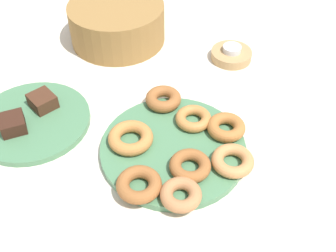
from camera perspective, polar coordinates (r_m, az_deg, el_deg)
ground_plane at (r=0.87m, az=0.70°, el=-3.46°), size 2.40×2.40×0.00m
donut_plate at (r=0.86m, az=0.70°, el=-3.11°), size 0.30×0.30×0.02m
donut_0 at (r=0.81m, az=3.04°, el=-5.46°), size 0.11×0.11×0.02m
donut_1 at (r=0.90m, az=3.49°, el=1.04°), size 0.10×0.10×0.02m
donut_2 at (r=0.78m, az=-4.00°, el=-8.00°), size 0.10×0.10×0.03m
donut_3 at (r=0.86m, az=-5.15°, el=-1.62°), size 0.13×0.13×0.03m
donut_4 at (r=0.82m, az=8.86°, el=-4.73°), size 0.12×0.12×0.02m
donut_5 at (r=0.88m, az=7.97°, el=-0.13°), size 0.10×0.10×0.03m
donut_6 at (r=0.76m, az=1.77°, el=-9.40°), size 0.08×0.08×0.02m
donut_7 at (r=0.94m, az=-0.65°, el=3.75°), size 0.09×0.09×0.03m
cake_plate at (r=0.97m, az=-18.12°, el=0.67°), size 0.26×0.26×0.01m
brownie_near at (r=0.94m, az=-20.53°, el=0.31°), size 0.05×0.06×0.03m
brownie_far at (r=0.97m, az=-16.84°, el=3.31°), size 0.07×0.07×0.03m
candle_holder at (r=1.11m, az=8.67°, el=9.61°), size 0.11×0.11×0.02m
tealight at (r=1.10m, az=8.78°, el=10.42°), size 0.05×0.05×0.01m
basket at (r=1.16m, az=-6.99°, el=13.85°), size 0.36×0.36×0.11m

